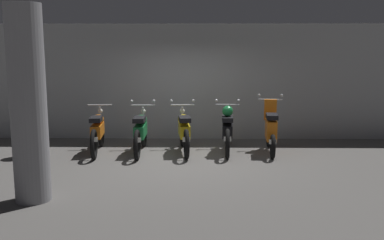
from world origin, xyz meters
TOP-DOWN VIEW (x-y plane):
  - ground_plane at (0.00, 0.00)m, footprint 80.00×80.00m
  - back_wall at (0.00, 2.45)m, footprint 16.00×0.30m
  - motorbike_slot_0 at (-1.96, 0.76)m, footprint 0.56×1.95m
  - motorbike_slot_1 at (-0.98, 0.73)m, footprint 0.59×1.95m
  - motorbike_slot_2 at (-0.00, 0.80)m, footprint 0.59×1.95m
  - motorbike_slot_3 at (0.98, 0.85)m, footprint 0.59×1.95m
  - motorbike_slot_4 at (1.96, 0.81)m, footprint 0.59×1.68m
  - support_pillar at (-2.21, -2.44)m, footprint 0.53×0.53m
  - trash_bin at (-3.32, 0.36)m, footprint 0.41×0.41m

SIDE VIEW (x-z plane):
  - ground_plane at x=0.00m, z-range 0.00..0.00m
  - trash_bin at x=-3.32m, z-range 0.00..0.88m
  - motorbike_slot_0 at x=-1.96m, z-range -0.03..1.01m
  - motorbike_slot_1 at x=-0.98m, z-range -0.08..1.07m
  - motorbike_slot_2 at x=0.00m, z-range -0.08..1.07m
  - motorbike_slot_4 at x=1.96m, z-range -0.12..1.17m
  - motorbike_slot_3 at x=0.98m, z-range -0.05..1.10m
  - back_wall at x=0.00m, z-range 0.00..2.96m
  - support_pillar at x=-2.21m, z-range 0.00..2.96m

